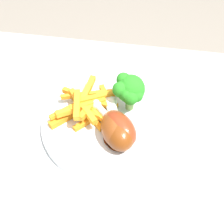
{
  "coord_description": "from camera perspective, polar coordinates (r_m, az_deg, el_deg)",
  "views": [
    {
      "loc": [
        0.0,
        -0.29,
        1.11
      ],
      "look_at": [
        -0.06,
        0.05,
        0.75
      ],
      "focal_mm": 45.91,
      "sensor_mm": 36.0,
      "label": 1
    }
  ],
  "objects": [
    {
      "name": "carrot_fries_pile",
      "position": [
        0.52,
        -5.15,
        1.3
      ],
      "size": [
        0.12,
        0.13,
        0.04
      ],
      "color": "orange",
      "rests_on": "dinner_plate"
    },
    {
      "name": "napkin",
      "position": [
        0.69,
        -16.95,
        9.32
      ],
      "size": [
        0.19,
        0.21,
        0.0
      ],
      "primitive_type": "cube",
      "rotation": [
        0.0,
        0.0,
        1.95
      ],
      "color": "white",
      "rests_on": "dining_table"
    },
    {
      "name": "chicken_drumstick_far",
      "position": [
        0.47,
        0.93,
        -3.01
      ],
      "size": [
        0.1,
        0.1,
        0.05
      ],
      "color": "#611C0E",
      "rests_on": "dinner_plate"
    },
    {
      "name": "dinner_plate",
      "position": [
        0.52,
        0.0,
        -1.97
      ],
      "size": [
        0.26,
        0.26,
        0.01
      ],
      "primitive_type": "cylinder",
      "color": "silver",
      "rests_on": "dining_table"
    },
    {
      "name": "chicken_drumstick_extra",
      "position": [
        0.48,
        0.53,
        -3.05
      ],
      "size": [
        0.08,
        0.13,
        0.05
      ],
      "color": "#5A230D",
      "rests_on": "dinner_plate"
    },
    {
      "name": "broccoli_floret_front",
      "position": [
        0.51,
        3.26,
        4.42
      ],
      "size": [
        0.06,
        0.06,
        0.07
      ],
      "color": "#83B259",
      "rests_on": "dinner_plate"
    },
    {
      "name": "dining_table",
      "position": [
        0.58,
        4.88,
        -14.27
      ],
      "size": [
        1.24,
        0.64,
        0.71
      ],
      "color": "#B7B7BC",
      "rests_on": "ground_plane"
    },
    {
      "name": "chicken_drumstick_near",
      "position": [
        0.47,
        1.18,
        -3.57
      ],
      "size": [
        0.07,
        0.12,
        0.05
      ],
      "color": "#4E1D09",
      "rests_on": "dinner_plate"
    }
  ]
}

